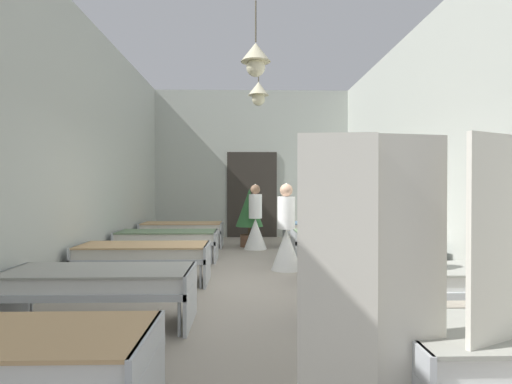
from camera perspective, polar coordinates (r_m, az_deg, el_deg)
name	(u,v)px	position (r m, az deg, el deg)	size (l,w,h in m)	color
ground_plane	(258,286)	(6.45, 0.23, -12.44)	(6.05, 12.12, 0.10)	#9E9384
room_shell	(256,149)	(7.53, -0.03, 5.76)	(5.85, 11.72, 4.15)	#B2B7AD
bed_left_row_1	(99,282)	(4.73, -20.23, -11.26)	(1.90, 0.84, 0.57)	#B7BCC1
bed_right_row_1	(423,280)	(4.86, 21.51, -10.95)	(1.90, 0.84, 0.57)	#B7BCC1
bed_left_row_2	(144,253)	(6.53, -14.78, -7.94)	(1.90, 0.84, 0.57)	#B7BCC1
bed_right_row_2	(370,252)	(6.62, 15.03, -7.82)	(1.90, 0.84, 0.57)	#B7BCC1
bed_left_row_3	(168,238)	(8.37, -11.76, -6.03)	(1.90, 0.84, 0.57)	#B7BCC1
bed_right_row_3	(341,237)	(8.44, 11.37, -5.97)	(1.90, 0.84, 0.57)	#B7BCC1
bed_left_row_4	(182,228)	(10.24, -9.84, -4.80)	(1.90, 0.84, 0.57)	#B7BCC1
bed_right_row_4	(323,228)	(10.30, 9.02, -4.77)	(1.90, 0.84, 0.57)	#B7BCC1
nurse_near_aisle	(255,226)	(9.72, -0.09, -4.55)	(0.52, 0.52, 1.49)	white
nurse_mid_aisle	(286,239)	(7.31, 4.07, -6.28)	(0.52, 0.52, 1.49)	white
patient_seated_primary	(393,240)	(4.58, 17.90, -6.19)	(0.44, 0.44, 0.80)	#515B70
potted_plant	(249,212)	(10.10, -0.90, -2.66)	(0.65, 0.65, 1.37)	brown
privacy_screen	(414,292)	(2.50, 20.37, -12.40)	(1.24, 0.22, 1.70)	silver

